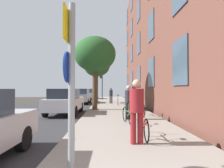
# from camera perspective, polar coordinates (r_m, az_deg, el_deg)

# --- Properties ---
(ground_plane) EXTENTS (41.80, 41.80, 0.00)m
(ground_plane) POSITION_cam_1_polar(r_m,az_deg,el_deg) (16.02, -11.60, -7.26)
(ground_plane) COLOR #332D28
(road_asphalt) EXTENTS (7.00, 38.00, 0.01)m
(road_asphalt) POSITION_cam_1_polar(r_m,az_deg,el_deg) (16.51, -18.85, -7.02)
(road_asphalt) COLOR #2D2D30
(road_asphalt) RESTS_ON ground
(sidewalk) EXTENTS (4.20, 38.00, 0.12)m
(sidewalk) POSITION_cam_1_polar(r_m,az_deg,el_deg) (15.80, 1.10, -7.16)
(sidewalk) COLOR gray
(sidewalk) RESTS_ON ground
(building_facade) EXTENTS (0.56, 27.00, 13.77)m
(building_facade) POSITION_cam_1_polar(r_m,az_deg,el_deg) (16.43, 10.68, 17.29)
(building_facade) COLOR brown
(building_facade) RESTS_ON ground
(sign_post) EXTENTS (0.16, 0.60, 3.06)m
(sign_post) POSITION_cam_1_polar(r_m,az_deg,el_deg) (3.44, -12.67, 2.93)
(sign_post) COLOR gray
(sign_post) RESTS_ON sidewalk
(traffic_light) EXTENTS (0.43, 0.24, 3.81)m
(traffic_light) POSITION_cam_1_polar(r_m,az_deg,el_deg) (26.22, -3.24, 0.94)
(traffic_light) COLOR black
(traffic_light) RESTS_ON sidewalk
(tree_near) EXTENTS (3.04, 3.04, 5.33)m
(tree_near) POSITION_cam_1_polar(r_m,az_deg,el_deg) (13.81, -5.23, 8.92)
(tree_near) COLOR #4C3823
(tree_near) RESTS_ON sidewalk
(tree_far) EXTENTS (2.96, 2.96, 5.40)m
(tree_far) POSITION_cam_1_polar(r_m,az_deg,el_deg) (21.23, -4.69, 5.60)
(tree_far) COLOR #4C3823
(tree_far) RESTS_ON sidewalk
(bicycle_0) EXTENTS (0.42, 1.63, 0.96)m
(bicycle_0) POSITION_cam_1_polar(r_m,az_deg,el_deg) (5.91, 9.50, -12.52)
(bicycle_0) COLOR black
(bicycle_0) RESTS_ON sidewalk
(bicycle_1) EXTENTS (0.44, 1.64, 0.97)m
(bicycle_1) POSITION_cam_1_polar(r_m,az_deg,el_deg) (8.22, 4.82, -9.36)
(bicycle_1) COLOR black
(bicycle_1) RESTS_ON sidewalk
(bicycle_2) EXTENTS (0.42, 1.77, 0.99)m
(bicycle_2) POSITION_cam_1_polar(r_m,az_deg,el_deg) (10.73, 8.87, -7.45)
(bicycle_2) COLOR black
(bicycle_2) RESTS_ON sidewalk
(bicycle_3) EXTENTS (0.42, 1.66, 0.98)m
(bicycle_3) POSITION_cam_1_polar(r_m,az_deg,el_deg) (13.04, 5.52, -6.41)
(bicycle_3) COLOR black
(bicycle_3) RESTS_ON sidewalk
(bicycle_4) EXTENTS (0.42, 1.69, 0.96)m
(bicycle_4) POSITION_cam_1_polar(r_m,az_deg,el_deg) (15.44, 5.22, -5.66)
(bicycle_4) COLOR black
(bicycle_4) RESTS_ON sidewalk
(bicycle_5) EXTENTS (0.42, 1.69, 0.96)m
(bicycle_5) POSITION_cam_1_polar(r_m,az_deg,el_deg) (17.76, 1.82, -5.12)
(bicycle_5) COLOR black
(bicycle_5) RESTS_ON sidewalk
(pedestrian_0) EXTENTS (0.56, 0.56, 1.77)m
(pedestrian_0) POSITION_cam_1_polar(r_m,az_deg,el_deg) (5.20, 7.58, -6.98)
(pedestrian_0) COLOR maroon
(pedestrian_0) RESTS_ON sidewalk
(pedestrian_1) EXTENTS (0.45, 0.45, 1.68)m
(pedestrian_1) POSITION_cam_1_polar(r_m,az_deg,el_deg) (9.27, 5.13, -4.85)
(pedestrian_1) COLOR #26262D
(pedestrian_1) RESTS_ON sidewalk
(pedestrian_2) EXTENTS (0.39, 0.39, 1.61)m
(pedestrian_2) POSITION_cam_1_polar(r_m,az_deg,el_deg) (19.13, -0.34, -3.21)
(pedestrian_2) COLOR #4C4742
(pedestrian_2) RESTS_ON sidewalk
(car_1) EXTENTS (1.89, 4.09, 1.62)m
(car_1) POSITION_cam_1_polar(r_m,az_deg,el_deg) (12.30, -14.20, -5.09)
(car_1) COLOR silver
(car_1) RESTS_ON road_asphalt
(car_2) EXTENTS (1.80, 4.39, 1.62)m
(car_2) POSITION_cam_1_polar(r_m,az_deg,el_deg) (20.51, -9.36, -3.63)
(car_2) COLOR #B7B7BC
(car_2) RESTS_ON road_asphalt
(car_3) EXTENTS (2.00, 4.16, 1.62)m
(car_3) POSITION_cam_1_polar(r_m,az_deg,el_deg) (28.77, -6.70, -3.01)
(car_3) COLOR #B7B7BC
(car_3) RESTS_ON road_asphalt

